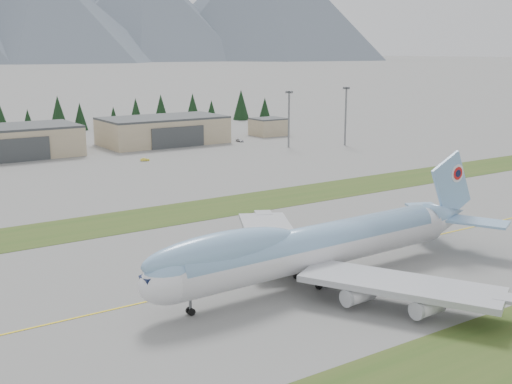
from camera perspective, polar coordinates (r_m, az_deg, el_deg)
ground at (r=112.06m, az=4.30°, el=-6.56°), size 7000.00×7000.00×0.00m
grass_strip_near at (r=87.55m, az=20.14°, el=-12.94°), size 400.00×14.00×0.08m
grass_strip_far at (r=148.61m, az=-6.40°, el=-1.82°), size 400.00×18.00×0.08m
taxiway_line_main at (r=112.06m, az=4.30°, el=-6.56°), size 400.00×0.40×0.02m
boeing_747_freighter at (r=102.77m, az=5.33°, el=-4.78°), size 69.46×60.37×18.42m
hangar_center at (r=240.66m, az=-21.28°, el=4.18°), size 48.00×26.60×10.80m
hangar_right at (r=259.94m, az=-8.25°, el=5.46°), size 48.00×26.60×10.80m
control_shed at (r=283.43m, az=1.13°, el=5.83°), size 14.00×12.00×7.60m
floodlight_masts at (r=205.76m, az=-13.84°, el=6.41°), size 202.93×10.94×24.42m
service_vehicle_b at (r=220.12m, az=-9.84°, el=2.73°), size 3.31×1.85×1.03m
service_vehicle_c at (r=263.31m, az=-1.46°, el=4.49°), size 1.90×4.28×1.22m
conifer_belt at (r=303.46m, az=-21.49°, el=6.05°), size 279.02×13.61×16.94m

